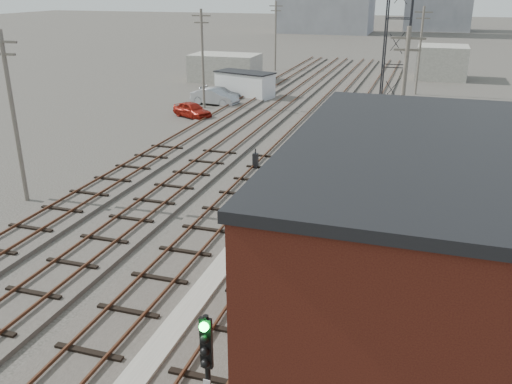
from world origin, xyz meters
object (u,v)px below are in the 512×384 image
at_px(switch_stand, 255,161).
at_px(site_trailer, 245,84).
at_px(car_red, 192,110).
at_px(signal_mast, 208,381).
at_px(car_silver, 215,97).
at_px(car_grey, 221,93).

distance_m(switch_stand, site_trailer, 24.25).
bearing_deg(car_red, signal_mast, -127.36).
height_order(site_trailer, car_red, site_trailer).
xyz_separation_m(signal_mast, car_red, (-15.61, 34.11, -1.88)).
relative_size(site_trailer, car_red, 1.67).
xyz_separation_m(car_silver, car_grey, (-0.32, 2.51, -0.16)).
bearing_deg(car_silver, switch_stand, -142.34).
height_order(signal_mast, site_trailer, signal_mast).
bearing_deg(site_trailer, car_grey, -114.33).
distance_m(signal_mast, site_trailer, 46.74).
xyz_separation_m(signal_mast, car_silver, (-15.75, 39.86, -1.78)).
bearing_deg(car_red, site_trailer, 20.47).
bearing_deg(signal_mast, car_grey, 110.76).
xyz_separation_m(signal_mast, switch_stand, (-5.80, 21.78, -1.93)).
height_order(signal_mast, switch_stand, signal_mast).
distance_m(car_red, car_grey, 8.27).
relative_size(car_silver, car_grey, 1.10).
height_order(car_red, car_silver, car_silver).
bearing_deg(car_red, switch_stand, -113.47).
xyz_separation_m(site_trailer, car_red, (-1.38, -10.39, -0.63)).
xyz_separation_m(signal_mast, car_grey, (-16.06, 42.38, -1.94)).
bearing_deg(switch_stand, site_trailer, 111.51).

